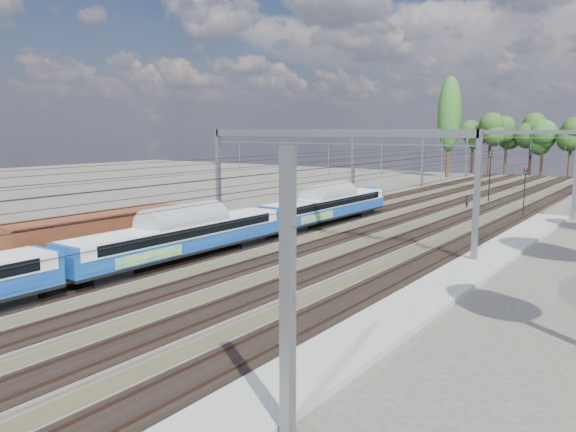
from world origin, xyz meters
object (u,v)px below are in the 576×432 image
Objects in this scene: emu_train at (179,231)px; signal_far at (525,186)px; freight_boxcar at (96,235)px; worker at (467,202)px; signal_near at (490,170)px.

signal_far reaches higher than emu_train.
worker is at bearing 74.44° from freight_boxcar.
emu_train is 11.02× the size of signal_far.
freight_boxcar is 8.15× the size of worker.
signal_near is (11.68, 49.64, 2.03)m from freight_boxcar.
worker is (11.55, 41.49, -1.23)m from freight_boxcar.
signal_near is at bearing -17.19° from worker.
freight_boxcar reaches higher than worker.
freight_boxcar is 43.09m from worker.
emu_train reaches higher than worker.
emu_train is 38.98m from worker.
signal_far is at bearing 64.28° from freight_boxcar.
freight_boxcar is at bearing 148.19° from worker.
signal_near reaches higher than worker.
worker is at bearing 161.62° from signal_far.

